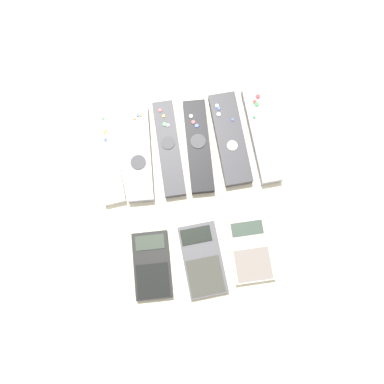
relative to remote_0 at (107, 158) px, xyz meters
name	(u,v)px	position (x,y,z in m)	size (l,w,h in m)	color
ground_plane	(195,209)	(0.16, -0.13, -0.01)	(3.00, 3.00, 0.00)	beige
remote_0	(107,158)	(0.00, 0.00, 0.00)	(0.06, 0.20, 0.02)	white
remote_1	(138,154)	(0.07, 0.00, 0.00)	(0.07, 0.21, 0.02)	gray
remote_2	(169,148)	(0.13, 0.00, 0.00)	(0.04, 0.21, 0.02)	#333338
remote_3	(198,146)	(0.19, -0.01, 0.00)	(0.06, 0.20, 0.02)	black
remote_4	(230,139)	(0.26, 0.00, 0.00)	(0.06, 0.20, 0.02)	#333338
remote_5	(261,135)	(0.33, 0.00, 0.00)	(0.05, 0.21, 0.02)	gray
calculator_0	(152,265)	(0.06, -0.23, 0.00)	(0.08, 0.13, 0.02)	black
calculator_1	(201,260)	(0.16, -0.24, 0.00)	(0.08, 0.14, 0.01)	#4C4C51
calculator_2	(250,250)	(0.26, -0.23, 0.00)	(0.08, 0.13, 0.02)	beige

